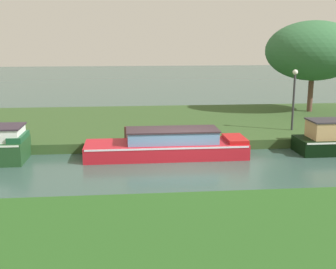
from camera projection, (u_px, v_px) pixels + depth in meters
name	position (u px, v px, depth m)	size (l,w,h in m)	color
ground_plane	(184.00, 165.00, 16.14)	(120.00, 120.00, 0.00)	#345049
riverbank_far	(166.00, 124.00, 22.90)	(72.00, 10.00, 0.40)	#324F24
red_barge	(169.00, 145.00, 17.16)	(6.33, 1.80, 1.12)	red
willow_tree_left	(314.00, 51.00, 24.77)	(5.58, 4.16, 5.19)	brown
lamp_post	(294.00, 92.00, 19.95)	(0.24, 0.24, 2.81)	#333338
mooring_post_near	(126.00, 133.00, 18.29)	(0.15, 0.15, 0.57)	#4E2F2A
mooring_post_far	(186.00, 132.00, 18.54)	(0.15, 0.15, 0.58)	#4E3132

